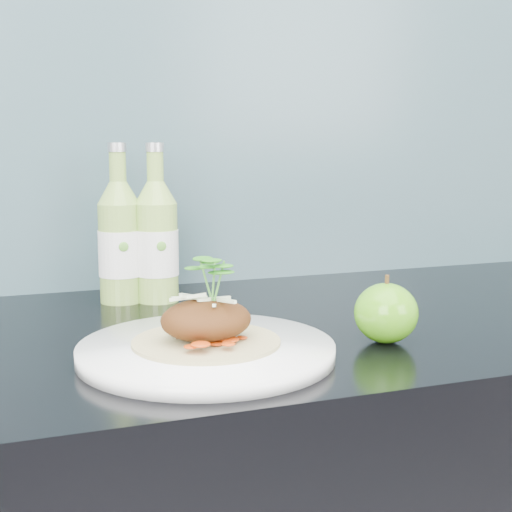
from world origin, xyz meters
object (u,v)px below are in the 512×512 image
at_px(dinner_plate, 206,350).
at_px(cider_bottle_right, 157,242).
at_px(cider_bottle_left, 120,242).
at_px(green_apple, 386,313).

relative_size(dinner_plate, cider_bottle_right, 1.53).
bearing_deg(cider_bottle_left, cider_bottle_right, 2.39).
bearing_deg(cider_bottle_right, cider_bottle_left, 147.92).
height_order(dinner_plate, cider_bottle_right, cider_bottle_right).
relative_size(green_apple, cider_bottle_left, 0.35).
bearing_deg(cider_bottle_left, green_apple, -35.54).
height_order(cider_bottle_left, cider_bottle_right, same).
bearing_deg(cider_bottle_right, green_apple, -75.05).
bearing_deg(dinner_plate, cider_bottle_right, 87.83).
bearing_deg(green_apple, dinner_plate, 176.19).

